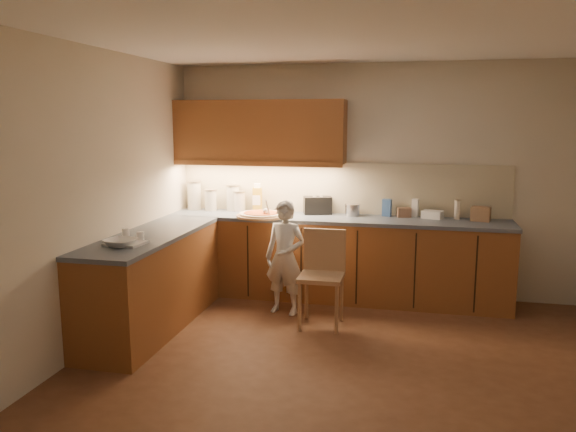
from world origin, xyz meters
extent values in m
plane|color=#54311C|center=(0.00, 0.00, 0.00)|extent=(4.50, 4.50, 0.00)
cube|color=beige|center=(0.00, 2.00, 1.30)|extent=(4.50, 0.04, 2.60)
cube|color=beige|center=(0.00, -2.00, 1.30)|extent=(4.50, 0.04, 2.60)
cube|color=beige|center=(-2.25, 0.00, 1.30)|extent=(0.04, 4.00, 2.60)
cube|color=white|center=(0.00, 0.00, 2.60)|extent=(4.50, 4.00, 0.04)
cube|color=brown|center=(-0.38, 1.70, 0.44)|extent=(3.75, 0.60, 0.88)
cube|color=brown|center=(-1.95, 0.40, 0.44)|extent=(0.60, 2.00, 0.88)
cube|color=#465264|center=(-0.37, 1.70, 0.90)|extent=(3.77, 0.62, 0.04)
cube|color=#465264|center=(-1.95, 0.40, 0.90)|extent=(0.62, 2.02, 0.04)
cube|color=black|center=(-1.90, 1.40, 0.44)|extent=(0.02, 0.01, 0.80)
cube|color=black|center=(-1.30, 1.40, 0.44)|extent=(0.02, 0.01, 0.80)
cube|color=black|center=(-0.70, 1.40, 0.44)|extent=(0.02, 0.01, 0.80)
cube|color=black|center=(-0.10, 1.40, 0.44)|extent=(0.02, 0.01, 0.80)
cube|color=black|center=(0.50, 1.40, 0.44)|extent=(0.02, 0.01, 0.80)
cube|color=black|center=(1.10, 1.40, 0.44)|extent=(0.02, 0.01, 0.80)
cube|color=beige|center=(-0.38, 1.99, 1.21)|extent=(3.75, 0.02, 0.58)
cube|color=brown|center=(-1.27, 1.82, 1.85)|extent=(1.95, 0.35, 0.70)
cube|color=brown|center=(-1.27, 1.65, 1.50)|extent=(1.95, 0.02, 0.06)
cylinder|color=tan|center=(-1.18, 1.53, 0.93)|extent=(0.55, 0.55, 0.02)
cylinder|color=beige|center=(-1.18, 1.53, 0.95)|extent=(0.48, 0.48, 0.02)
cylinder|color=#B33E17|center=(-1.18, 1.53, 0.97)|extent=(0.39, 0.39, 0.01)
sphere|color=white|center=(-1.11, 1.49, 0.99)|extent=(0.07, 0.07, 0.07)
cylinder|color=white|center=(-1.07, 1.42, 1.03)|extent=(0.04, 0.13, 0.22)
imported|color=silver|center=(-0.80, 1.08, 0.59)|extent=(0.47, 0.36, 1.18)
cylinder|color=tan|center=(-0.55, 0.61, 0.23)|extent=(0.04, 0.04, 0.47)
cylinder|color=tan|center=(-0.20, 0.61, 0.23)|extent=(0.04, 0.04, 0.47)
cylinder|color=tan|center=(-0.56, 0.97, 0.23)|extent=(0.04, 0.04, 0.47)
cylinder|color=tan|center=(-0.20, 0.97, 0.23)|extent=(0.04, 0.04, 0.47)
cube|color=tan|center=(-0.38, 0.79, 0.49)|extent=(0.42, 0.42, 0.04)
cube|color=tan|center=(-0.38, 0.98, 0.72)|extent=(0.42, 0.04, 0.42)
imported|color=white|center=(-1.95, -0.15, 0.95)|extent=(0.29, 0.29, 0.06)
cylinder|color=beige|center=(-2.10, 1.86, 1.08)|extent=(0.16, 0.16, 0.32)
cylinder|color=gray|center=(-2.10, 1.86, 1.25)|extent=(0.17, 0.17, 0.02)
cylinder|color=beige|center=(-1.88, 1.82, 1.04)|extent=(0.14, 0.14, 0.24)
cylinder|color=tan|center=(-1.88, 1.82, 1.17)|extent=(0.15, 0.15, 0.02)
cylinder|color=beige|center=(-1.63, 1.89, 1.06)|extent=(0.15, 0.15, 0.29)
cylinder|color=tan|center=(-1.63, 1.89, 1.22)|extent=(0.16, 0.16, 0.02)
cylinder|color=silver|center=(-1.54, 1.87, 1.03)|extent=(0.14, 0.14, 0.22)
cylinder|color=gray|center=(-1.54, 1.87, 1.15)|extent=(0.15, 0.15, 0.02)
cube|color=gold|center=(-1.32, 1.86, 1.06)|extent=(0.13, 0.11, 0.28)
cube|color=white|center=(-1.32, 1.86, 1.23)|extent=(0.08, 0.07, 0.05)
cube|color=black|center=(-0.61, 1.86, 1.02)|extent=(0.35, 0.26, 0.20)
cube|color=silver|center=(-0.64, 1.85, 1.12)|extent=(0.07, 0.14, 0.00)
cube|color=silver|center=(-0.57, 1.88, 1.12)|extent=(0.07, 0.14, 0.00)
cylinder|color=#B5B6BB|center=(-0.21, 1.83, 0.98)|extent=(0.16, 0.16, 0.12)
cylinder|color=#B5B6BB|center=(-0.21, 1.83, 1.05)|extent=(0.17, 0.17, 0.01)
cube|color=#355DA1|center=(0.17, 1.90, 1.02)|extent=(0.11, 0.09, 0.19)
cube|color=#A17456|center=(0.36, 1.88, 0.97)|extent=(0.16, 0.13, 0.10)
cube|color=white|center=(0.48, 1.91, 1.02)|extent=(0.08, 0.08, 0.20)
cube|color=white|center=(0.66, 1.86, 0.96)|extent=(0.25, 0.21, 0.08)
cylinder|color=white|center=(0.92, 1.86, 1.02)|extent=(0.06, 0.06, 0.20)
cylinder|color=tan|center=(0.92, 1.86, 1.13)|extent=(0.07, 0.07, 0.01)
cube|color=#957150|center=(1.16, 1.81, 1.00)|extent=(0.22, 0.19, 0.15)
cube|color=silver|center=(-1.94, -0.08, 0.93)|extent=(0.34, 0.27, 0.02)
cylinder|color=white|center=(-2.08, 0.18, 0.96)|extent=(0.09, 0.09, 0.09)
cylinder|color=white|center=(-1.88, 0.06, 0.96)|extent=(0.07, 0.07, 0.09)
camera|label=1|loc=(0.47, -4.36, 1.98)|focal=35.00mm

